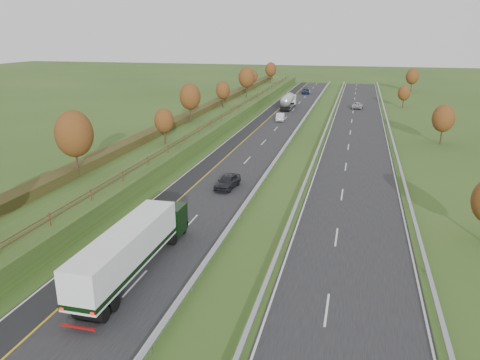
# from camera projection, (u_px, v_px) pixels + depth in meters

# --- Properties ---
(ground) EXTENTS (400.00, 400.00, 0.00)m
(ground) POSITION_uv_depth(u_px,v_px,m) (301.00, 150.00, 73.65)
(ground) COLOR #304E1B
(ground) RESTS_ON ground
(near_carriageway) EXTENTS (10.50, 200.00, 0.04)m
(near_carriageway) POSITION_uv_depth(u_px,v_px,m) (258.00, 141.00, 80.13)
(near_carriageway) COLOR black
(near_carriageway) RESTS_ON ground
(far_carriageway) EXTENTS (10.50, 200.00, 0.04)m
(far_carriageway) POSITION_uv_depth(u_px,v_px,m) (356.00, 146.00, 76.28)
(far_carriageway) COLOR black
(far_carriageway) RESTS_ON ground
(hard_shoulder) EXTENTS (3.00, 200.00, 0.04)m
(hard_shoulder) POSITION_uv_depth(u_px,v_px,m) (236.00, 139.00, 81.00)
(hard_shoulder) COLOR black
(hard_shoulder) RESTS_ON ground
(lane_markings) EXTENTS (26.75, 200.00, 0.01)m
(lane_markings) POSITION_uv_depth(u_px,v_px,m) (295.00, 143.00, 78.52)
(lane_markings) COLOR silver
(lane_markings) RESTS_ON near_carriageway
(embankment_left) EXTENTS (12.00, 200.00, 2.00)m
(embankment_left) POSITION_uv_depth(u_px,v_px,m) (186.00, 131.00, 82.87)
(embankment_left) COLOR #304E1B
(embankment_left) RESTS_ON ground
(hedge_left) EXTENTS (2.20, 180.00, 1.10)m
(hedge_left) POSITION_uv_depth(u_px,v_px,m) (175.00, 122.00, 82.87)
(hedge_left) COLOR #353716
(hedge_left) RESTS_ON embankment_left
(fence_left) EXTENTS (0.12, 189.06, 1.20)m
(fence_left) POSITION_uv_depth(u_px,v_px,m) (209.00, 123.00, 80.92)
(fence_left) COLOR #422B19
(fence_left) RESTS_ON embankment_left
(median_barrier_near) EXTENTS (0.32, 200.00, 0.71)m
(median_barrier_near) POSITION_uv_depth(u_px,v_px,m) (291.00, 139.00, 78.62)
(median_barrier_near) COLOR #96999F
(median_barrier_near) RESTS_ON ground
(median_barrier_far) EXTENTS (0.32, 200.00, 0.71)m
(median_barrier_far) POSITION_uv_depth(u_px,v_px,m) (321.00, 141.00, 77.43)
(median_barrier_far) COLOR #96999F
(median_barrier_far) RESTS_ON ground
(outer_barrier_far) EXTENTS (0.32, 200.00, 0.71)m
(outer_barrier_far) POSITION_uv_depth(u_px,v_px,m) (394.00, 145.00, 74.75)
(outer_barrier_far) COLOR #96999F
(outer_barrier_far) RESTS_ON ground
(trees_left) EXTENTS (6.64, 164.30, 7.66)m
(trees_left) POSITION_uv_depth(u_px,v_px,m) (180.00, 104.00, 78.05)
(trees_left) COLOR #2D2116
(trees_left) RESTS_ON embankment_left
(trees_far) EXTENTS (8.45, 118.60, 7.12)m
(trees_far) POSITION_uv_depth(u_px,v_px,m) (424.00, 99.00, 98.91)
(trees_far) COLOR #2D2116
(trees_far) RESTS_ON ground
(box_lorry) EXTENTS (2.58, 16.28, 4.06)m
(box_lorry) POSITION_uv_depth(u_px,v_px,m) (133.00, 247.00, 35.22)
(box_lorry) COLOR black
(box_lorry) RESTS_ON near_carriageway
(road_tanker) EXTENTS (2.40, 11.22, 3.46)m
(road_tanker) POSITION_uv_depth(u_px,v_px,m) (288.00, 101.00, 113.53)
(road_tanker) COLOR silver
(road_tanker) RESTS_ON near_carriageway
(car_dark_near) EXTENTS (2.49, 5.02, 1.65)m
(car_dark_near) POSITION_uv_depth(u_px,v_px,m) (227.00, 181.00, 55.42)
(car_dark_near) COLOR black
(car_dark_near) RESTS_ON near_carriageway
(car_silver_mid) EXTENTS (2.04, 4.74, 1.52)m
(car_silver_mid) POSITION_uv_depth(u_px,v_px,m) (280.00, 117.00, 98.11)
(car_silver_mid) COLOR silver
(car_silver_mid) RESTS_ON near_carriageway
(car_small_far) EXTENTS (2.86, 5.67, 1.58)m
(car_small_far) POSITION_uv_depth(u_px,v_px,m) (306.00, 91.00, 141.37)
(car_small_far) COLOR #142340
(car_small_far) RESTS_ON near_carriageway
(car_oncoming) EXTENTS (2.84, 5.45, 1.47)m
(car_oncoming) POSITION_uv_depth(u_px,v_px,m) (358.00, 105.00, 114.08)
(car_oncoming) COLOR #ABABB0
(car_oncoming) RESTS_ON far_carriageway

